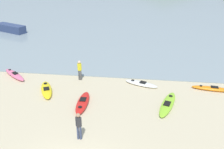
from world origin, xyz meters
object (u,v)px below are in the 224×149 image
kayak_on_sand_4 (168,104)px  moored_boat_1 (11,28)px  kayak_on_sand_0 (15,75)px  kayak_on_sand_1 (212,89)px  kayak_on_sand_5 (46,90)px  person_near_foreground (79,125)px  kayak_on_sand_2 (83,103)px  person_near_waterline (80,69)px  kayak_on_sand_3 (141,84)px

kayak_on_sand_4 → moored_boat_1: size_ratio=0.80×
kayak_on_sand_0 → kayak_on_sand_1: 16.13m
kayak_on_sand_5 → person_near_foreground: person_near_foreground is taller
kayak_on_sand_2 → person_near_waterline: (-1.07, 3.78, 0.82)m
kayak_on_sand_3 → person_near_foreground: 7.87m
kayak_on_sand_5 → person_near_foreground: size_ratio=1.71×
kayak_on_sand_4 → person_near_foreground: bearing=-141.1°
kayak_on_sand_1 → moored_boat_1: size_ratio=0.69×
kayak_on_sand_4 → person_near_foreground: (-5.19, -4.18, 0.85)m
person_near_foreground → kayak_on_sand_4: bearing=38.9°
kayak_on_sand_0 → kayak_on_sand_3: 10.72m
kayak_on_sand_0 → kayak_on_sand_2: (6.75, -3.71, -0.02)m
kayak_on_sand_2 → kayak_on_sand_4: 5.86m
kayak_on_sand_0 → kayak_on_sand_1: (16.12, -0.48, -0.04)m
kayak_on_sand_0 → kayak_on_sand_3: size_ratio=1.03×
kayak_on_sand_5 → kayak_on_sand_1: bearing=8.0°
kayak_on_sand_4 → person_near_foreground: person_near_foreground is taller
person_near_waterline → moored_boat_1: 17.73m
kayak_on_sand_5 → person_near_waterline: (2.06, 2.30, 0.82)m
kayak_on_sand_3 → kayak_on_sand_4: bearing=-57.4°
kayak_on_sand_4 → person_near_waterline: size_ratio=2.10×
kayak_on_sand_2 → person_near_foreground: (0.65, -3.64, 0.82)m
kayak_on_sand_3 → kayak_on_sand_2: bearing=-139.1°
kayak_on_sand_3 → person_near_waterline: size_ratio=1.62×
kayak_on_sand_5 → person_near_foreground: (3.78, -5.12, 0.82)m
kayak_on_sand_3 → moored_boat_1: size_ratio=0.62×
kayak_on_sand_0 → person_near_waterline: 5.73m
kayak_on_sand_1 → kayak_on_sand_4: (-3.54, -2.69, -0.01)m
person_near_waterline → kayak_on_sand_4: bearing=-25.1°
kayak_on_sand_2 → person_near_foreground: bearing=-79.9°
kayak_on_sand_1 → moored_boat_1: (-22.73, 13.32, 0.40)m
kayak_on_sand_1 → kayak_on_sand_5: (-12.51, -1.75, 0.01)m
moored_boat_1 → kayak_on_sand_1: bearing=-30.4°
kayak_on_sand_1 → kayak_on_sand_3: (-5.40, 0.22, -0.02)m
kayak_on_sand_0 → moored_boat_1: moored_boat_1 is taller
kayak_on_sand_0 → kayak_on_sand_5: kayak_on_sand_0 is taller
kayak_on_sand_2 → kayak_on_sand_4: bearing=5.3°
person_near_foreground → kayak_on_sand_1: bearing=38.2°
kayak_on_sand_1 → kayak_on_sand_4: bearing=-142.8°
person_near_waterline → moored_boat_1: size_ratio=0.38×
kayak_on_sand_5 → moored_boat_1: 18.21m
kayak_on_sand_4 → person_near_waterline: bearing=154.9°
kayak_on_sand_2 → kayak_on_sand_1: bearing=19.0°
kayak_on_sand_5 → kayak_on_sand_3: bearing=15.5°
kayak_on_sand_2 → kayak_on_sand_3: kayak_on_sand_2 is taller
person_near_foreground → person_near_waterline: 7.61m
person_near_foreground → moored_boat_1: person_near_foreground is taller
person_near_foreground → kayak_on_sand_5: bearing=126.5°
kayak_on_sand_0 → moored_boat_1: 14.45m
kayak_on_sand_0 → person_near_waterline: (5.67, 0.07, 0.80)m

